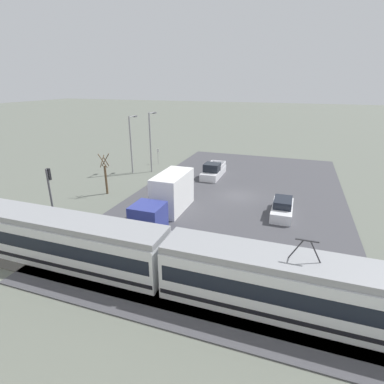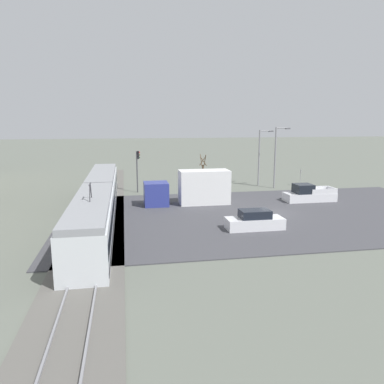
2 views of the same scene
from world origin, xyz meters
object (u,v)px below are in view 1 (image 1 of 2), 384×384
sedan_car_0 (282,208)px  street_lamp_near_crossing (151,138)px  pickup_truck (213,171)px  traffic_light_pole (50,190)px  light_rail_tram (166,260)px  box_truck (167,197)px  no_parking_sign (158,155)px  street_lamp_mid_block (131,140)px  street_tree (106,176)px

sedan_car_0 → street_lamp_near_crossing: bearing=-27.4°
pickup_truck → traffic_light_pole: (8.84, 18.09, 2.52)m
light_rail_tram → sedan_car_0: size_ratio=6.40×
light_rail_tram → sedan_car_0: bearing=-115.4°
street_lamp_near_crossing → light_rail_tram: bearing=118.4°
box_truck → sedan_car_0: size_ratio=1.91×
street_lamp_near_crossing → no_parking_sign: bearing=-76.1°
pickup_truck → street_lamp_mid_block: size_ratio=0.73×
box_truck → traffic_light_pole: traffic_light_pole is taller
box_truck → traffic_light_pole: 9.79m
traffic_light_pole → pickup_truck: bearing=-116.1°
sedan_car_0 → no_parking_sign: bearing=-35.1°
no_parking_sign → pickup_truck: bearing=158.6°
street_tree → street_lamp_mid_block: street_lamp_mid_block is taller
light_rail_tram → traffic_light_pole: traffic_light_pole is taller
traffic_light_pole → no_parking_sign: size_ratio=2.25×
traffic_light_pole → no_parking_sign: bearing=-87.9°
pickup_truck → street_tree: bearing=46.2°
sedan_car_0 → street_lamp_mid_block: size_ratio=0.62×
box_truck → street_tree: street_tree is taller
box_truck → no_parking_sign: (8.81, -16.49, -0.33)m
no_parking_sign → sedan_car_0: bearing=144.9°
pickup_truck → street_lamp_mid_block: 11.49m
traffic_light_pole → street_tree: size_ratio=1.13×
traffic_light_pole → street_lamp_mid_block: bearing=-83.2°
sedan_car_0 → street_lamp_mid_block: 21.78m
light_rail_tram → no_parking_sign: light_rail_tram is taller
light_rail_tram → pickup_truck: 22.31m
light_rail_tram → street_tree: (12.58, -12.27, 0.41)m
pickup_truck → street_tree: street_tree is taller
sedan_car_0 → street_tree: bearing=1.1°
no_parking_sign → traffic_light_pole: bearing=92.1°
street_lamp_mid_block → street_lamp_near_crossing: bearing=-147.4°
box_truck → pickup_truck: (-0.82, -12.71, -0.92)m
street_lamp_near_crossing → pickup_truck: bearing=-178.7°
pickup_truck → street_lamp_mid_block: street_lamp_mid_block is taller
pickup_truck → street_lamp_near_crossing: bearing=1.3°
pickup_truck → traffic_light_pole: traffic_light_pole is taller
sedan_car_0 → street_lamp_mid_block: bearing=-21.5°
street_lamp_near_crossing → street_lamp_mid_block: street_lamp_near_crossing is taller
sedan_car_0 → street_lamp_near_crossing: 20.44m
no_parking_sign → street_lamp_near_crossing: bearing=103.9°
street_tree → street_lamp_mid_block: bearing=-80.3°
no_parking_sign → box_truck: bearing=118.1°
traffic_light_pole → street_lamp_near_crossing: 17.94m
light_rail_tram → sedan_car_0: 14.00m
traffic_light_pole → no_parking_sign: traffic_light_pole is taller
traffic_light_pole → street_lamp_near_crossing: size_ratio=0.64×
traffic_light_pole → street_lamp_near_crossing: (-0.19, -17.90, 1.27)m
pickup_truck → sedan_car_0: bearing=134.2°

